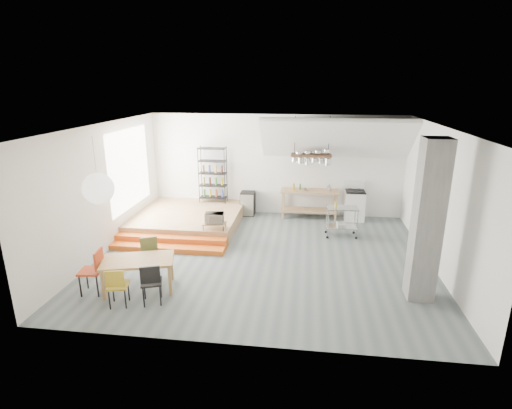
# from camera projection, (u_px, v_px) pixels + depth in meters

# --- Properties ---
(floor) EXTENTS (8.00, 8.00, 0.00)m
(floor) POSITION_uv_depth(u_px,v_px,m) (264.00, 257.00, 9.89)
(floor) COLOR #535E60
(floor) RESTS_ON ground
(wall_back) EXTENTS (8.00, 0.04, 3.20)m
(wall_back) POSITION_uv_depth(u_px,v_px,m) (276.00, 165.00, 12.74)
(wall_back) COLOR silver
(wall_back) RESTS_ON ground
(wall_left) EXTENTS (0.04, 7.00, 3.20)m
(wall_left) POSITION_uv_depth(u_px,v_px,m) (104.00, 189.00, 9.91)
(wall_left) COLOR silver
(wall_left) RESTS_ON ground
(wall_right) EXTENTS (0.04, 7.00, 3.20)m
(wall_right) POSITION_uv_depth(u_px,v_px,m) (441.00, 201.00, 8.93)
(wall_right) COLOR silver
(wall_right) RESTS_ON ground
(ceiling) EXTENTS (8.00, 7.00, 0.02)m
(ceiling) POSITION_uv_depth(u_px,v_px,m) (264.00, 126.00, 8.95)
(ceiling) COLOR white
(ceiling) RESTS_ON wall_back
(slope_ceiling) EXTENTS (4.40, 1.44, 1.32)m
(slope_ceiling) POSITION_uv_depth(u_px,v_px,m) (336.00, 139.00, 11.67)
(slope_ceiling) COLOR white
(slope_ceiling) RESTS_ON wall_back
(window_pane) EXTENTS (0.02, 2.50, 2.20)m
(window_pane) POSITION_uv_depth(u_px,v_px,m) (130.00, 169.00, 11.27)
(window_pane) COLOR white
(window_pane) RESTS_ON wall_left
(platform) EXTENTS (3.00, 3.00, 0.40)m
(platform) POSITION_uv_depth(u_px,v_px,m) (189.00, 219.00, 12.03)
(platform) COLOR olive
(platform) RESTS_ON ground
(step_lower) EXTENTS (3.00, 0.35, 0.13)m
(step_lower) POSITION_uv_depth(u_px,v_px,m) (167.00, 248.00, 10.22)
(step_lower) COLOR #D55919
(step_lower) RESTS_ON ground
(step_upper) EXTENTS (3.00, 0.35, 0.27)m
(step_upper) POSITION_uv_depth(u_px,v_px,m) (171.00, 241.00, 10.54)
(step_upper) COLOR #D55919
(step_upper) RESTS_ON ground
(concrete_column) EXTENTS (0.50, 0.50, 3.20)m
(concrete_column) POSITION_uv_depth(u_px,v_px,m) (427.00, 222.00, 7.59)
(concrete_column) COLOR slate
(concrete_column) RESTS_ON ground
(kitchen_counter) EXTENTS (1.80, 0.60, 0.91)m
(kitchen_counter) POSITION_uv_depth(u_px,v_px,m) (309.00, 199.00, 12.56)
(kitchen_counter) COLOR olive
(kitchen_counter) RESTS_ON ground
(stove) EXTENTS (0.60, 0.60, 1.18)m
(stove) POSITION_uv_depth(u_px,v_px,m) (354.00, 205.00, 12.43)
(stove) COLOR white
(stove) RESTS_ON ground
(pot_rack) EXTENTS (1.20, 0.50, 1.43)m
(pot_rack) POSITION_uv_depth(u_px,v_px,m) (312.00, 158.00, 11.94)
(pot_rack) COLOR #42271A
(pot_rack) RESTS_ON ceiling
(wire_shelving) EXTENTS (0.88, 0.38, 1.80)m
(wire_shelving) POSITION_uv_depth(u_px,v_px,m) (213.00, 174.00, 12.78)
(wire_shelving) COLOR black
(wire_shelving) RESTS_ON platform
(microwave_shelf) EXTENTS (0.60, 0.40, 0.16)m
(microwave_shelf) POSITION_uv_depth(u_px,v_px,m) (214.00, 223.00, 10.61)
(microwave_shelf) COLOR olive
(microwave_shelf) RESTS_ON platform
(paper_lantern) EXTENTS (0.60, 0.60, 0.60)m
(paper_lantern) POSITION_uv_depth(u_px,v_px,m) (98.00, 189.00, 7.62)
(paper_lantern) COLOR white
(paper_lantern) RESTS_ON ceiling
(dining_table) EXTENTS (1.60, 1.17, 0.68)m
(dining_table) POSITION_uv_depth(u_px,v_px,m) (138.00, 262.00, 8.17)
(dining_table) COLOR olive
(dining_table) RESTS_ON ground
(chair_mustard) EXTENTS (0.44, 0.44, 0.81)m
(chair_mustard) POSITION_uv_depth(u_px,v_px,m) (117.00, 284.00, 7.55)
(chair_mustard) COLOR #A4841C
(chair_mustard) RESTS_ON ground
(chair_black) EXTENTS (0.50, 0.50, 0.86)m
(chair_black) POSITION_uv_depth(u_px,v_px,m) (151.00, 280.00, 7.63)
(chair_black) COLOR black
(chair_black) RESTS_ON ground
(chair_olive) EXTENTS (0.52, 0.52, 0.86)m
(chair_olive) POSITION_uv_depth(u_px,v_px,m) (150.00, 253.00, 8.84)
(chair_olive) COLOR brown
(chair_olive) RESTS_ON ground
(chair_red) EXTENTS (0.48, 0.48, 0.94)m
(chair_red) POSITION_uv_depth(u_px,v_px,m) (94.00, 268.00, 8.05)
(chair_red) COLOR #B43819
(chair_red) RESTS_ON ground
(rolling_cart) EXTENTS (0.89, 0.53, 0.85)m
(rolling_cart) POSITION_uv_depth(u_px,v_px,m) (342.00, 218.00, 11.06)
(rolling_cart) COLOR silver
(rolling_cart) RESTS_ON ground
(mini_fridge) EXTENTS (0.45, 0.45, 0.76)m
(mini_fridge) POSITION_uv_depth(u_px,v_px,m) (248.00, 203.00, 12.92)
(mini_fridge) COLOR black
(mini_fridge) RESTS_ON ground
(microwave) EXTENTS (0.52, 0.38, 0.27)m
(microwave) POSITION_uv_depth(u_px,v_px,m) (214.00, 218.00, 10.57)
(microwave) COLOR beige
(microwave) RESTS_ON microwave_shelf
(bowl) EXTENTS (0.25, 0.25, 0.05)m
(bowl) POSITION_uv_depth(u_px,v_px,m) (306.00, 190.00, 12.43)
(bowl) COLOR silver
(bowl) RESTS_ON kitchen_counter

